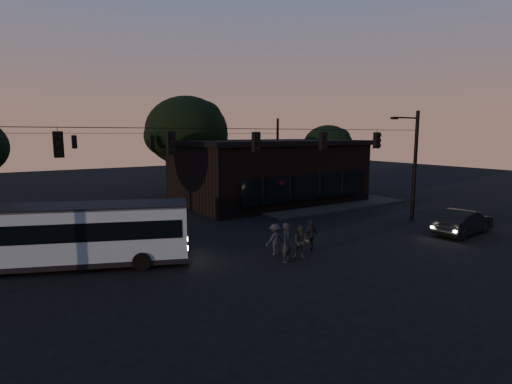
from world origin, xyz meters
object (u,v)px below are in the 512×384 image
pedestrian_d (275,239)px  car (463,222)px  pedestrian_a (287,243)px  pedestrian_b (301,242)px  building (268,171)px  bus (74,232)px  pedestrian_c (311,235)px

pedestrian_d → car: bearing=162.3°
car → pedestrian_a: size_ratio=2.47×
pedestrian_a → pedestrian_b: (0.87, 0.06, -0.13)m
pedestrian_d → building: bearing=-127.6°
car → pedestrian_d: (-11.80, 2.82, 0.02)m
bus → pedestrian_d: 9.29m
bus → pedestrian_c: (10.55, -3.87, -0.78)m
car → bus: bearing=67.8°
pedestrian_b → bus: bearing=-164.1°
building → pedestrian_a: bearing=-121.5°
building → pedestrian_b: 16.73m
building → pedestrian_b: bearing=-119.1°
car → pedestrian_d: bearing=71.4°
pedestrian_c → pedestrian_a: bearing=10.9°
bus → pedestrian_c: bearing=2.3°
pedestrian_a → car: bearing=-31.5°
building → car: building is taller
building → pedestrian_c: (-6.81, -13.75, -1.91)m
pedestrian_a → bus: bearing=126.8°
building → pedestrian_b: building is taller
bus → pedestrian_b: size_ratio=6.35×
bus → pedestrian_c: size_ratio=6.35×
pedestrian_a → building: bearing=34.5°
pedestrian_b → pedestrian_d: (-0.69, 1.18, -0.02)m
building → pedestrian_d: 16.08m
pedestrian_a → pedestrian_c: pedestrian_a is taller
pedestrian_b → pedestrian_d: pedestrian_b is taller
building → pedestrian_a: (-8.95, -14.58, -1.78)m
car → pedestrian_d: 12.13m
building → pedestrian_c: building is taller
pedestrian_c → pedestrian_d: 2.00m
bus → pedestrian_b: (9.28, -4.64, -0.78)m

